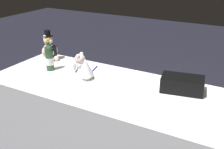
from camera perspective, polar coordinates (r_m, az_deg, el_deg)
The scene contains 6 objects.
reception_table at distance 2.29m, azimuth 0.00°, elevation -11.14°, with size 2.01×0.78×0.76m, color white.
teddy_bear_groom at distance 2.66m, azimuth -12.97°, elevation 5.17°, with size 0.16×0.16×0.29m.
teddy_bear_bride at distance 2.22m, azimuth -6.31°, elevation 1.36°, with size 0.22×0.19×0.22m.
champagne_bottle at distance 2.42m, azimuth -13.00°, elevation 3.57°, with size 0.07×0.07×0.28m.
signing_pen at distance 2.43m, azimuth -3.59°, elevation 1.30°, with size 0.04×0.14×0.01m.
gift_case_black at distance 2.06m, azimuth 14.50°, elevation -1.97°, with size 0.33×0.23×0.11m.
Camera 1 is at (0.91, -1.65, 1.67)m, focal length 43.61 mm.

